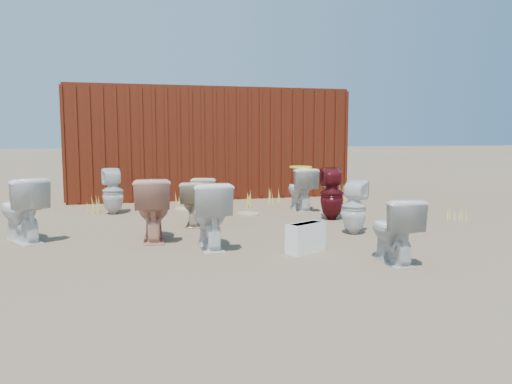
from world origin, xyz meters
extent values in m
plane|color=brown|center=(0.00, 0.00, 0.00)|extent=(100.00, 100.00, 0.00)
cube|color=#511C0D|center=(0.00, 5.20, 1.20)|extent=(6.00, 2.40, 2.40)
imported|color=white|center=(-3.15, 0.54, 0.42)|extent=(0.81, 0.95, 0.84)
imported|color=tan|center=(-1.51, 0.18, 0.42)|extent=(0.52, 0.84, 0.83)
imported|color=white|center=(-0.86, -0.46, 0.41)|extent=(0.48, 0.82, 0.82)
imported|color=#530E14|center=(1.41, 1.10, 0.42)|extent=(0.47, 0.47, 0.84)
imported|color=silver|center=(0.94, -1.66, 0.36)|extent=(0.45, 0.73, 0.72)
imported|color=silver|center=(-2.06, 2.61, 0.40)|extent=(0.41, 0.42, 0.80)
imported|color=#C2AF8E|center=(-0.85, 1.11, 0.34)|extent=(0.50, 0.73, 0.69)
imported|color=beige|center=(-0.55, 1.66, 0.35)|extent=(0.62, 0.78, 0.70)
imported|color=white|center=(1.26, 2.16, 0.39)|extent=(0.45, 0.77, 0.79)
imported|color=white|center=(1.24, -0.09, 0.38)|extent=(0.49, 0.49, 0.76)
ellipsoid|color=yellow|center=(1.26, 2.16, 0.80)|extent=(0.40, 0.50, 0.02)
cube|color=white|center=(0.19, -0.97, 0.17)|extent=(0.54, 0.41, 0.35)
ellipsoid|color=#BFB48B|center=(0.22, 1.96, 0.01)|extent=(0.42, 0.52, 0.02)
ellipsoid|color=beige|center=(-0.75, 2.83, 0.01)|extent=(0.58, 0.59, 0.02)
cone|color=#C9C350|center=(-2.45, 2.81, 0.16)|extent=(0.36, 0.36, 0.32)
cone|color=#C9C350|center=(0.37, 2.78, 0.16)|extent=(0.32, 0.32, 0.31)
cone|color=#C9C350|center=(2.46, 2.98, 0.17)|extent=(0.36, 0.36, 0.34)
cone|color=#C9C350|center=(-0.78, 3.50, 0.12)|extent=(0.30, 0.30, 0.24)
cone|color=#C9C350|center=(1.05, 3.22, 0.15)|extent=(0.34, 0.34, 0.30)
cone|color=#C9C350|center=(3.38, 0.51, 0.10)|extent=(0.28, 0.28, 0.21)
camera|label=1|loc=(-1.85, -6.40, 1.38)|focal=35.00mm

